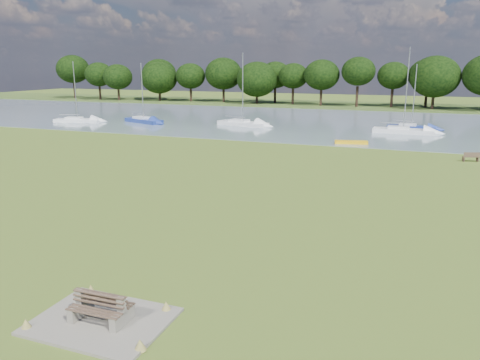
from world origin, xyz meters
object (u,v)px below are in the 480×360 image
(sailboat_4, at_px, (143,119))
(sailboat_5, at_px, (77,119))
(riverbank_bench, at_px, (471,157))
(sailboat_2, at_px, (411,126))
(sailboat_1, at_px, (242,122))
(kayak, at_px, (351,142))
(bench_pair, at_px, (101,308))
(sailboat_3, at_px, (403,129))

(sailboat_4, height_order, sailboat_5, sailboat_5)
(riverbank_bench, distance_m, sailboat_4, 43.19)
(sailboat_2, bearing_deg, sailboat_5, -165.66)
(sailboat_1, relative_size, sailboat_2, 1.18)
(riverbank_bench, xyz_separation_m, sailboat_1, (-26.71, 15.83, 0.10))
(riverbank_bench, xyz_separation_m, kayak, (-10.76, 5.54, -0.20))
(sailboat_1, relative_size, sailboat_5, 1.13)
(kayak, bearing_deg, riverbank_bench, -39.91)
(bench_pair, distance_m, riverbank_bench, 35.11)
(sailboat_3, bearing_deg, bench_pair, -96.44)
(sailboat_5, bearing_deg, sailboat_4, 0.43)
(riverbank_bench, bearing_deg, sailboat_4, 144.25)
(bench_pair, xyz_separation_m, sailboat_3, (7.28, 48.15, 0.04))
(riverbank_bench, bearing_deg, sailboat_5, 150.51)
(sailboat_1, relative_size, sailboat_4, 1.16)
(sailboat_2, bearing_deg, bench_pair, -95.28)
(riverbank_bench, height_order, sailboat_5, sailboat_5)
(kayak, bearing_deg, sailboat_1, 134.48)
(sailboat_1, bearing_deg, sailboat_5, -154.47)
(sailboat_2, bearing_deg, sailboat_1, -166.74)
(riverbank_bench, relative_size, sailboat_2, 0.17)
(sailboat_2, height_order, sailboat_4, sailboat_4)
(sailboat_1, height_order, sailboat_3, sailboat_3)
(riverbank_bench, xyz_separation_m, sailboat_5, (-50.18, 10.98, 0.07))
(sailboat_3, bearing_deg, sailboat_5, -171.75)
(riverbank_bench, bearing_deg, bench_pair, -129.54)
(kayak, distance_m, sailboat_4, 31.28)
(sailboat_1, xyz_separation_m, sailboat_5, (-23.47, -4.85, -0.03))
(bench_pair, bearing_deg, sailboat_2, 79.90)
(bench_pair, distance_m, kayak, 38.09)
(sailboat_5, bearing_deg, kayak, -24.27)
(sailboat_1, xyz_separation_m, sailboat_3, (20.60, -0.14, 0.03))
(kayak, bearing_deg, sailboat_3, 52.66)
(bench_pair, bearing_deg, sailboat_4, 119.61)
(bench_pair, xyz_separation_m, kayak, (2.62, 38.00, -0.29))
(sailboat_1, xyz_separation_m, sailboat_2, (21.48, 3.64, -0.01))
(kayak, xyz_separation_m, sailboat_1, (-15.95, 10.29, 0.30))
(sailboat_1, bearing_deg, riverbank_bench, -16.79)
(bench_pair, height_order, sailboat_3, sailboat_3)
(kayak, bearing_deg, sailboat_4, 152.04)
(sailboat_4, bearing_deg, sailboat_1, 29.81)
(bench_pair, distance_m, sailboat_5, 56.93)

